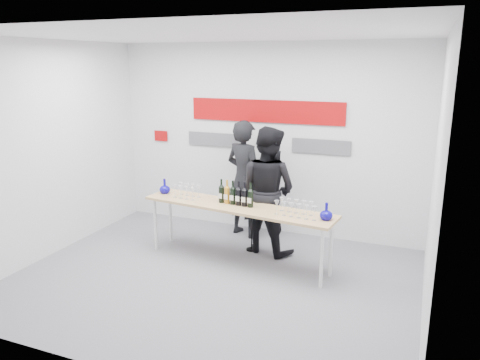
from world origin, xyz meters
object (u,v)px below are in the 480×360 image
at_px(tasting_table, 237,210).
at_px(presenter_left, 244,179).
at_px(mic_stand, 252,223).
at_px(presenter_right, 267,190).

xyz_separation_m(tasting_table, presenter_left, (-0.30, 1.03, 0.17)).
relative_size(presenter_left, mic_stand, 1.35).
bearing_deg(tasting_table, mic_stand, 92.32).
bearing_deg(presenter_left, presenter_right, 158.37).
bearing_deg(presenter_right, presenter_left, -25.94).
relative_size(presenter_right, mic_stand, 1.34).
relative_size(tasting_table, presenter_left, 1.50).
bearing_deg(mic_stand, presenter_right, 42.37).
distance_m(tasting_table, presenter_right, 0.62).
bearing_deg(presenter_right, tasting_table, 82.09).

